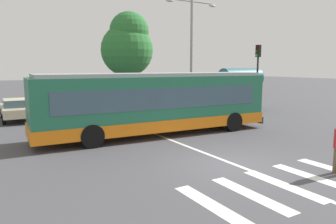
{
  "coord_description": "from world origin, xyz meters",
  "views": [
    {
      "loc": [
        -7.28,
        -7.91,
        3.36
      ],
      "look_at": [
        0.03,
        4.46,
        1.3
      ],
      "focal_mm": 33.77,
      "sensor_mm": 36.0,
      "label": 1
    }
  ],
  "objects": [
    {
      "name": "parked_car_blue",
      "position": [
        0.22,
        13.97,
        0.77
      ],
      "size": [
        1.96,
        4.54,
        1.35
      ],
      "color": "black",
      "rests_on": "ground_plane"
    },
    {
      "name": "ground_plane",
      "position": [
        0.0,
        0.0,
        0.0
      ],
      "size": [
        160.0,
        160.0,
        0.0
      ],
      "primitive_type": "plane",
      "color": "#47474C"
    },
    {
      "name": "bus_stop_shelter",
      "position": [
        10.49,
        10.83,
        2.42
      ],
      "size": [
        3.62,
        1.54,
        3.25
      ],
      "color": "#28282B",
      "rests_on": "ground_plane"
    },
    {
      "name": "crosswalk_painted_stripes",
      "position": [
        -0.02,
        -2.15,
        0.0
      ],
      "size": [
        5.66,
        2.77,
        0.01
      ],
      "color": "silver",
      "rests_on": "ground_plane"
    },
    {
      "name": "city_transit_bus",
      "position": [
        0.1,
        5.76,
        1.59
      ],
      "size": [
        11.98,
        3.14,
        3.06
      ],
      "color": "black",
      "rests_on": "ground_plane"
    },
    {
      "name": "background_tree_right",
      "position": [
        3.67,
        17.34,
        5.21
      ],
      "size": [
        4.43,
        4.43,
        7.97
      ],
      "color": "brown",
      "rests_on": "ground_plane"
    },
    {
      "name": "twin_arm_street_lamp",
      "position": [
        6.5,
        11.93,
        5.14
      ],
      "size": [
        4.39,
        0.32,
        8.26
      ],
      "color": "#939399",
      "rests_on": "ground_plane"
    },
    {
      "name": "parked_car_champagne",
      "position": [
        -5.41,
        14.01,
        0.77
      ],
      "size": [
        1.94,
        4.53,
        1.35
      ],
      "color": "black",
      "rests_on": "ground_plane"
    },
    {
      "name": "traffic_light_far_corner",
      "position": [
        10.83,
        9.39,
        3.33
      ],
      "size": [
        0.33,
        0.32,
        4.99
      ],
      "color": "#28282B",
      "rests_on": "ground_plane"
    },
    {
      "name": "parked_car_silver",
      "position": [
        -2.56,
        14.45,
        0.77
      ],
      "size": [
        2.03,
        4.58,
        1.35
      ],
      "color": "black",
      "rests_on": "ground_plane"
    },
    {
      "name": "lane_center_line",
      "position": [
        0.1,
        2.0,
        0.0
      ],
      "size": [
        0.16,
        24.0,
        0.01
      ],
      "primitive_type": "cube",
      "color": "silver",
      "rests_on": "ground_plane"
    },
    {
      "name": "parked_car_charcoal",
      "position": [
        2.75,
        14.45,
        0.77
      ],
      "size": [
        1.99,
        4.56,
        1.35
      ],
      "color": "black",
      "rests_on": "ground_plane"
    }
  ]
}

